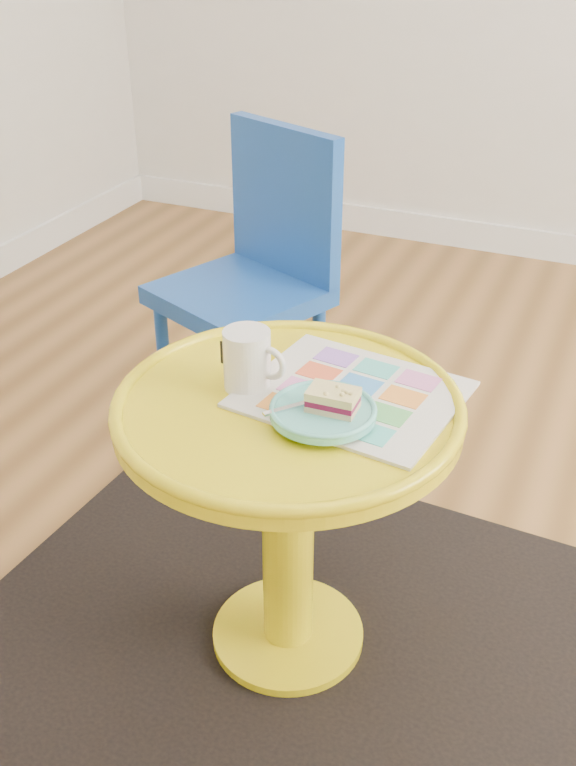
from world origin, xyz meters
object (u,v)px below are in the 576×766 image
at_px(mug, 248,358).
at_px(side_table, 288,478).
at_px(chair, 257,270).
at_px(newspaper, 352,394).
at_px(plate, 323,412).

bearing_deg(mug, side_table, -8.37).
bearing_deg(chair, side_table, -38.02).
bearing_deg(side_table, newspaper, 35.63).
bearing_deg(newspaper, chair, 134.80).
distance_m(side_table, newspaper, 0.20).
xyz_separation_m(mug, plate, (0.16, -0.05, -0.04)).
distance_m(newspaper, mug, 0.19).
bearing_deg(chair, mug, -42.87).
height_order(chair, mug, chair).
relative_size(side_table, chair, 0.73).
distance_m(chair, newspaper, 0.82).
xyz_separation_m(side_table, chair, (-0.40, 0.71, 0.07)).
bearing_deg(plate, mug, 161.75).
distance_m(side_table, chair, 0.82).
bearing_deg(plate, newspaper, 81.04).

